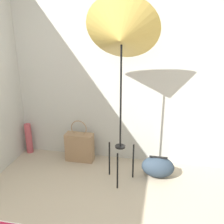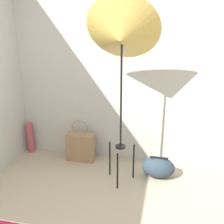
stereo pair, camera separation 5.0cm
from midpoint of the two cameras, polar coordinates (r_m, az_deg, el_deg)
The scene contains 5 objects.
wall_back at distance 3.47m, azimuth -0.34°, elevation 9.72°, with size 8.00×0.05×2.60m.
photo_umbrella at distance 2.81m, azimuth 2.68°, elevation 16.23°, with size 0.80×0.62×2.13m.
tote_bag at distance 3.73m, azimuth -6.47°, elevation -7.46°, with size 0.39×0.16×0.60m.
duffel_bag at distance 3.42m, azimuth 10.47°, elevation -11.76°, with size 0.41×0.27×0.28m.
paper_roll at distance 4.10m, azimuth -17.01°, elevation -5.36°, with size 0.09×0.09×0.45m.
Camera 2 is at (0.79, -1.27, 1.89)m, focal length 42.00 mm.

